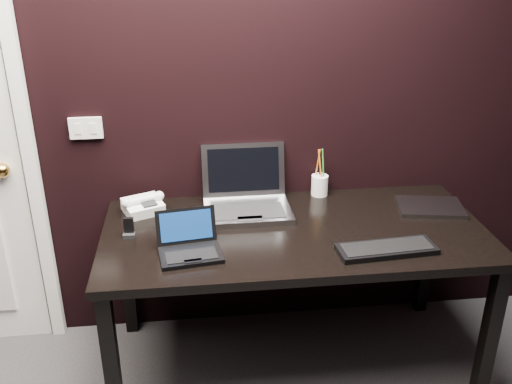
{
  "coord_description": "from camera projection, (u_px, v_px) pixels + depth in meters",
  "views": [
    {
      "loc": [
        -0.13,
        -0.81,
        1.93
      ],
      "look_at": [
        0.12,
        1.35,
        0.95
      ],
      "focal_mm": 40.0,
      "sensor_mm": 36.0,
      "label": 1
    }
  ],
  "objects": [
    {
      "name": "netbook",
      "position": [
        189.0,
        246.0,
        2.33
      ],
      "size": [
        0.28,
        0.25,
        0.16
      ],
      "color": "black",
      "rests_on": "desk"
    },
    {
      "name": "closed_laptop",
      "position": [
        430.0,
        207.0,
        2.71
      ],
      "size": [
        0.34,
        0.27,
        0.02
      ],
      "color": "gray",
      "rests_on": "desk"
    },
    {
      "name": "desk",
      "position": [
        294.0,
        244.0,
        2.56
      ],
      "size": [
        1.7,
        0.8,
        0.74
      ],
      "color": "black",
      "rests_on": "ground"
    },
    {
      "name": "wall_back",
      "position": [
        219.0,
        85.0,
        2.63
      ],
      "size": [
        4.0,
        0.0,
        4.0
      ],
      "primitive_type": "plane",
      "rotation": [
        1.57,
        0.0,
        0.0
      ],
      "color": "black",
      "rests_on": "ground"
    },
    {
      "name": "pen_cup",
      "position": [
        320.0,
        184.0,
        2.85
      ],
      "size": [
        0.09,
        0.09,
        0.24
      ],
      "color": "white",
      "rests_on": "desk"
    },
    {
      "name": "desk_phone",
      "position": [
        143.0,
        205.0,
        2.67
      ],
      "size": [
        0.22,
        0.21,
        0.1
      ],
      "color": "white",
      "rests_on": "desk"
    },
    {
      "name": "silver_laptop",
      "position": [
        247.0,
        199.0,
        2.69
      ],
      "size": [
        0.4,
        0.36,
        0.28
      ],
      "color": "#9F9FA4",
      "rests_on": "desk"
    },
    {
      "name": "mobile_phone",
      "position": [
        129.0,
        230.0,
        2.46
      ],
      "size": [
        0.05,
        0.04,
        0.09
      ],
      "color": "black",
      "rests_on": "desk"
    },
    {
      "name": "wall_switch",
      "position": [
        86.0,
        128.0,
        2.63
      ],
      "size": [
        0.15,
        0.02,
        0.1
      ],
      "color": "silver",
      "rests_on": "wall_back"
    },
    {
      "name": "ext_keyboard",
      "position": [
        387.0,
        249.0,
        2.35
      ],
      "size": [
        0.42,
        0.17,
        0.03
      ],
      "color": "black",
      "rests_on": "desk"
    }
  ]
}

